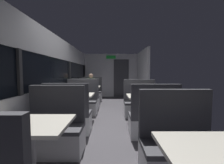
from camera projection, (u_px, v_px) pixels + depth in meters
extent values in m
cube|color=#423F44|center=(110.00, 123.00, 3.84)|extent=(3.30, 9.20, 0.02)
cube|color=#B2B2B7|center=(54.00, 105.00, 3.81)|extent=(0.08, 8.40, 0.95)
cube|color=#B2B2B7|center=(53.00, 45.00, 3.71)|extent=(0.08, 8.40, 0.60)
cube|color=black|center=(53.00, 72.00, 3.75)|extent=(0.03, 8.40, 0.75)
cube|color=#2D2D30|center=(20.00, 72.00, 2.36)|extent=(0.06, 0.08, 0.75)
cube|color=#2D2D30|center=(70.00, 72.00, 5.15)|extent=(0.06, 0.08, 0.75)
cube|color=#2D2D30|center=(85.00, 72.00, 7.94)|extent=(0.06, 0.08, 0.75)
cube|color=#B2B2B7|center=(111.00, 75.00, 7.95)|extent=(2.90, 0.08, 2.30)
cube|color=#333338|center=(121.00, 78.00, 7.91)|extent=(0.80, 0.04, 2.00)
cube|color=green|center=(111.00, 57.00, 7.83)|extent=(0.50, 0.03, 0.16)
cube|color=#B2B2B7|center=(143.00, 76.00, 6.75)|extent=(0.08, 2.40, 2.30)
cylinder|color=#9E9EA3|center=(32.00, 155.00, 1.73)|extent=(0.10, 0.10, 0.70)
cube|color=beige|center=(30.00, 124.00, 1.71)|extent=(0.90, 0.70, 0.04)
cube|color=silver|center=(54.00, 141.00, 2.40)|extent=(0.95, 0.50, 0.39)
cube|color=#47474C|center=(54.00, 128.00, 2.39)|extent=(0.95, 0.50, 0.06)
cube|color=#47474C|center=(58.00, 104.00, 2.57)|extent=(0.95, 0.08, 0.65)
cylinder|color=#9E9EA3|center=(77.00, 109.00, 3.91)|extent=(0.10, 0.10, 0.70)
cube|color=beige|center=(76.00, 95.00, 3.89)|extent=(0.90, 0.70, 0.04)
cube|color=silver|center=(69.00, 123.00, 3.26)|extent=(0.95, 0.50, 0.39)
cube|color=#47474C|center=(69.00, 113.00, 3.25)|extent=(0.95, 0.50, 0.06)
cube|color=#47474C|center=(66.00, 99.00, 3.02)|extent=(0.95, 0.08, 0.65)
cube|color=silver|center=(82.00, 108.00, 4.58)|extent=(0.95, 0.50, 0.39)
cube|color=#47474C|center=(82.00, 101.00, 4.57)|extent=(0.95, 0.50, 0.06)
cube|color=#47474C|center=(83.00, 89.00, 4.75)|extent=(0.95, 0.08, 0.65)
cylinder|color=#9E9EA3|center=(89.00, 96.00, 6.09)|extent=(0.10, 0.10, 0.70)
cube|color=beige|center=(89.00, 87.00, 6.07)|extent=(0.90, 0.70, 0.04)
cube|color=silver|center=(87.00, 103.00, 5.44)|extent=(0.95, 0.50, 0.39)
cube|color=#47474C|center=(87.00, 97.00, 5.43)|extent=(0.95, 0.50, 0.06)
cube|color=#47474C|center=(85.00, 88.00, 5.20)|extent=(0.95, 0.08, 0.65)
cube|color=silver|center=(92.00, 97.00, 6.76)|extent=(0.95, 0.50, 0.39)
cube|color=#47474C|center=(92.00, 92.00, 6.75)|extent=(0.95, 0.50, 0.06)
cube|color=#47474C|center=(92.00, 84.00, 6.93)|extent=(0.95, 0.08, 0.65)
cube|color=beige|center=(224.00, 153.00, 1.11)|extent=(0.90, 0.70, 0.04)
cube|color=#47474C|center=(181.00, 147.00, 1.79)|extent=(0.95, 0.50, 0.06)
cube|color=#47474C|center=(175.00, 113.00, 1.97)|extent=(0.95, 0.08, 0.65)
cylinder|color=#9E9EA3|center=(145.00, 111.00, 3.71)|extent=(0.10, 0.10, 0.70)
cube|color=beige|center=(146.00, 96.00, 3.68)|extent=(0.90, 0.70, 0.04)
cube|color=silver|center=(152.00, 126.00, 3.06)|extent=(0.95, 0.50, 0.39)
cube|color=#47474C|center=(153.00, 116.00, 3.05)|extent=(0.95, 0.50, 0.06)
cube|color=#47474C|center=(156.00, 101.00, 2.81)|extent=(0.95, 0.08, 0.65)
cube|color=silver|center=(140.00, 110.00, 4.38)|extent=(0.95, 0.50, 0.39)
cube|color=#47474C|center=(140.00, 103.00, 4.36)|extent=(0.95, 0.50, 0.06)
cube|color=#47474C|center=(139.00, 90.00, 4.55)|extent=(0.95, 0.08, 0.65)
cube|color=#26262D|center=(92.00, 96.00, 6.76)|extent=(0.30, 0.36, 0.45)
cube|color=#59724C|center=(91.00, 85.00, 6.67)|extent=(0.34, 0.22, 0.60)
sphere|color=tan|center=(91.00, 76.00, 6.63)|extent=(0.20, 0.20, 0.20)
cylinder|color=#59724C|center=(86.00, 85.00, 6.49)|extent=(0.07, 0.28, 0.07)
cylinder|color=#59724C|center=(95.00, 85.00, 6.49)|extent=(0.07, 0.28, 0.07)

